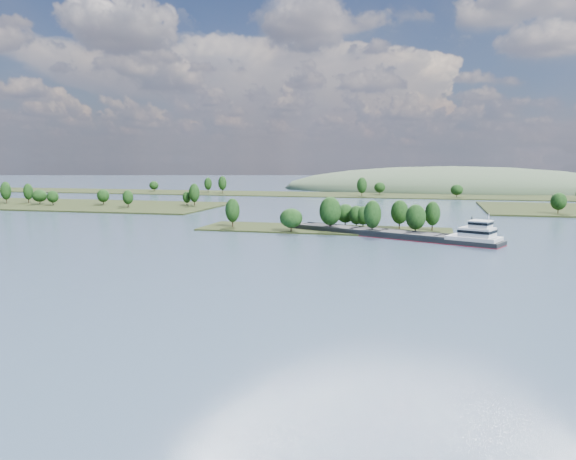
# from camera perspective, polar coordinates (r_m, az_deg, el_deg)

# --- Properties ---
(ground) EXTENTS (1800.00, 1800.00, 0.00)m
(ground) POSITION_cam_1_polar(r_m,az_deg,el_deg) (168.06, -0.08, -2.47)
(ground) COLOR #3C5068
(ground) RESTS_ON ground
(tree_island) EXTENTS (100.00, 31.57, 14.50)m
(tree_island) POSITION_cam_1_polar(r_m,az_deg,el_deg) (223.01, 5.21, 0.92)
(tree_island) COLOR black
(tree_island) RESTS_ON ground
(back_shoreline) EXTENTS (900.00, 60.00, 15.43)m
(back_shoreline) POSITION_cam_1_polar(r_m,az_deg,el_deg) (442.33, 10.13, 3.52)
(back_shoreline) COLOR black
(back_shoreline) RESTS_ON ground
(hill_west) EXTENTS (320.00, 160.00, 44.00)m
(hill_west) POSITION_cam_1_polar(r_m,az_deg,el_deg) (541.56, 16.31, 3.92)
(hill_west) COLOR #384B34
(hill_west) RESTS_ON ground
(cargo_barge) EXTENTS (80.94, 42.88, 11.37)m
(cargo_barge) POSITION_cam_1_polar(r_m,az_deg,el_deg) (206.39, 11.39, -0.40)
(cargo_barge) COLOR black
(cargo_barge) RESTS_ON ground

